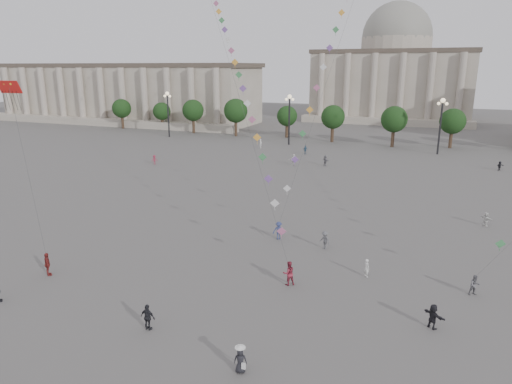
% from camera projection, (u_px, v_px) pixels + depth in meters
% --- Properties ---
extents(ground, '(360.00, 360.00, 0.00)m').
position_uv_depth(ground, '(182.00, 320.00, 30.44)').
color(ground, '#565451').
rests_on(ground, ground).
extents(hall_west, '(84.00, 26.22, 17.20)m').
position_uv_depth(hall_west, '(126.00, 93.00, 139.06)').
color(hall_west, '#A19987').
rests_on(hall_west, ground).
extents(hall_central, '(48.30, 34.30, 35.50)m').
position_uv_depth(hall_central, '(393.00, 73.00, 142.32)').
color(hall_central, '#A19987').
rests_on(hall_central, ground).
extents(tree_row, '(137.12, 5.12, 8.00)m').
position_uv_depth(tree_row, '(366.00, 119.00, 98.82)').
color(tree_row, '#3B2D1D').
rests_on(tree_row, ground).
extents(lamp_post_far_west, '(2.00, 0.90, 10.65)m').
position_uv_depth(lamp_post_far_west, '(168.00, 106.00, 107.23)').
color(lamp_post_far_west, '#262628').
rests_on(lamp_post_far_west, ground).
extents(lamp_post_mid_west, '(2.00, 0.90, 10.65)m').
position_uv_depth(lamp_post_mid_west, '(289.00, 110.00, 96.51)').
color(lamp_post_mid_west, '#262628').
rests_on(lamp_post_mid_west, ground).
extents(lamp_post_mid_east, '(2.00, 0.90, 10.65)m').
position_uv_depth(lamp_post_mid_east, '(441.00, 116.00, 85.78)').
color(lamp_post_mid_east, '#262628').
rests_on(lamp_post_mid_east, ground).
extents(person_crowd_0, '(1.02, 0.97, 1.69)m').
position_uv_depth(person_crowd_0, '(305.00, 150.00, 87.63)').
color(person_crowd_0, '#2D4D67').
rests_on(person_crowd_0, ground).
extents(person_crowd_2, '(1.16, 1.17, 1.62)m').
position_uv_depth(person_crowd_2, '(154.00, 160.00, 78.48)').
color(person_crowd_2, maroon).
rests_on(person_crowd_2, ground).
extents(person_crowd_3, '(1.54, 1.32, 1.67)m').
position_uv_depth(person_crowd_3, '(433.00, 316.00, 29.28)').
color(person_crowd_3, black).
rests_on(person_crowd_3, ground).
extents(person_crowd_4, '(1.71, 1.58, 1.91)m').
position_uv_depth(person_crowd_4, '(294.00, 160.00, 77.85)').
color(person_crowd_4, white).
rests_on(person_crowd_4, ground).
extents(person_crowd_6, '(1.29, 1.09, 1.73)m').
position_uv_depth(person_crowd_6, '(325.00, 240.00, 42.07)').
color(person_crowd_6, '#595A5D').
rests_on(person_crowd_6, ground).
extents(person_crowd_7, '(1.35, 1.24, 1.50)m').
position_uv_depth(person_crowd_7, '(486.00, 219.00, 48.18)').
color(person_crowd_7, silver).
rests_on(person_crowd_7, ground).
extents(person_crowd_9, '(1.29, 1.30, 1.50)m').
position_uv_depth(person_crowd_9, '(500.00, 166.00, 73.97)').
color(person_crowd_9, black).
rests_on(person_crowd_9, ground).
extents(person_crowd_10, '(0.47, 0.70, 1.87)m').
position_uv_depth(person_crowd_10, '(261.00, 143.00, 94.19)').
color(person_crowd_10, white).
rests_on(person_crowd_10, ground).
extents(person_crowd_12, '(1.59, 1.57, 1.83)m').
position_uv_depth(person_crowd_12, '(325.00, 161.00, 77.28)').
color(person_crowd_12, slate).
rests_on(person_crowd_12, ground).
extents(person_crowd_13, '(0.64, 0.65, 1.52)m').
position_uv_depth(person_crowd_13, '(367.00, 268.00, 36.51)').
color(person_crowd_13, silver).
rests_on(person_crowd_13, ground).
extents(tourist_0, '(1.18, 1.06, 1.93)m').
position_uv_depth(tourist_0, '(47.00, 264.00, 36.68)').
color(tourist_0, maroon).
rests_on(tourist_0, ground).
extents(tourist_4, '(1.05, 0.46, 1.77)m').
position_uv_depth(tourist_4, '(148.00, 317.00, 29.09)').
color(tourist_4, black).
rests_on(tourist_4, ground).
extents(kite_flyer_0, '(1.19, 1.15, 1.94)m').
position_uv_depth(kite_flyer_0, '(289.00, 273.00, 35.10)').
color(kite_flyer_0, maroon).
rests_on(kite_flyer_0, ground).
extents(kite_flyer_1, '(1.34, 1.13, 1.80)m').
position_uv_depth(kite_flyer_1, '(279.00, 230.00, 44.41)').
color(kite_flyer_1, navy).
rests_on(kite_flyer_1, ground).
extents(kite_flyer_2, '(0.94, 0.85, 1.57)m').
position_uv_depth(kite_flyer_2, '(475.00, 285.00, 33.57)').
color(kite_flyer_2, slate).
rests_on(kite_flyer_2, ground).
extents(hat_person, '(0.84, 0.69, 1.69)m').
position_uv_depth(hat_person, '(240.00, 359.00, 25.02)').
color(hat_person, black).
rests_on(hat_person, ground).
extents(dragon_kite, '(3.41, 1.65, 14.15)m').
position_uv_depth(dragon_kite, '(11.00, 97.00, 37.19)').
color(dragon_kite, red).
rests_on(dragon_kite, ground).
extents(kite_train_west, '(32.83, 45.27, 68.04)m').
position_uv_depth(kite_train_west, '(220.00, 21.00, 57.28)').
color(kite_train_west, '#3F3F3F').
rests_on(kite_train_west, ground).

